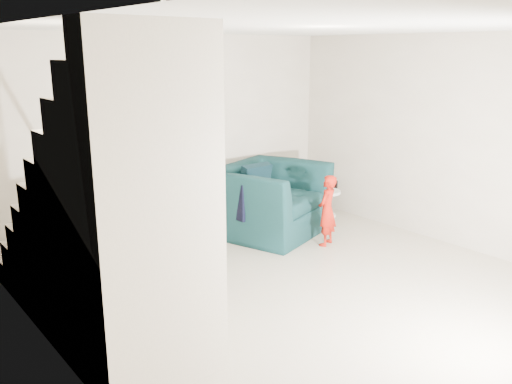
# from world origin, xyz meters

# --- Properties ---
(floor) EXTENTS (5.50, 5.50, 0.00)m
(floor) POSITION_xyz_m (0.00, 0.00, 0.00)
(floor) COLOR tan
(floor) RESTS_ON ground
(ceiling) EXTENTS (5.50, 5.50, 0.00)m
(ceiling) POSITION_xyz_m (0.00, 0.00, 2.70)
(ceiling) COLOR silver
(ceiling) RESTS_ON back_wall
(back_wall) EXTENTS (5.00, 0.00, 5.00)m
(back_wall) POSITION_xyz_m (0.00, 2.75, 1.35)
(back_wall) COLOR #AB9D8B
(back_wall) RESTS_ON floor
(left_wall) EXTENTS (0.00, 5.50, 5.50)m
(left_wall) POSITION_xyz_m (-2.50, 0.00, 1.35)
(left_wall) COLOR #AB9D8B
(left_wall) RESTS_ON floor
(right_wall) EXTENTS (0.00, 5.50, 5.50)m
(right_wall) POSITION_xyz_m (2.50, 0.00, 1.35)
(right_wall) COLOR #AB9D8B
(right_wall) RESTS_ON floor
(armchair) EXTENTS (1.79, 1.67, 0.95)m
(armchair) POSITION_xyz_m (0.92, 1.86, 0.47)
(armchair) COLOR black
(armchair) RESTS_ON floor
(toddler) EXTENTS (0.40, 0.34, 0.94)m
(toddler) POSITION_xyz_m (1.19, 1.01, 0.47)
(toddler) COLOR #96040E
(toddler) RESTS_ON floor
(side_table) EXTENTS (0.41, 0.41, 0.41)m
(side_table) POSITION_xyz_m (2.11, 1.90, 0.27)
(side_table) COLOR white
(side_table) RESTS_ON floor
(staircase) EXTENTS (1.02, 3.03, 3.62)m
(staircase) POSITION_xyz_m (-2.00, 0.55, 0.95)
(staircase) COLOR #ADA089
(staircase) RESTS_ON floor
(cushion) EXTENTS (0.46, 0.22, 0.46)m
(cushion) POSITION_xyz_m (0.88, 2.13, 0.72)
(cushion) COLOR black
(cushion) RESTS_ON armchair
(throw) EXTENTS (0.04, 0.44, 0.49)m
(throw) POSITION_xyz_m (0.26, 1.80, 0.60)
(throw) COLOR black
(throw) RESTS_ON armchair
(phone) EXTENTS (0.02, 0.05, 0.10)m
(phone) POSITION_xyz_m (1.28, 0.97, 0.82)
(phone) COLOR black
(phone) RESTS_ON toddler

